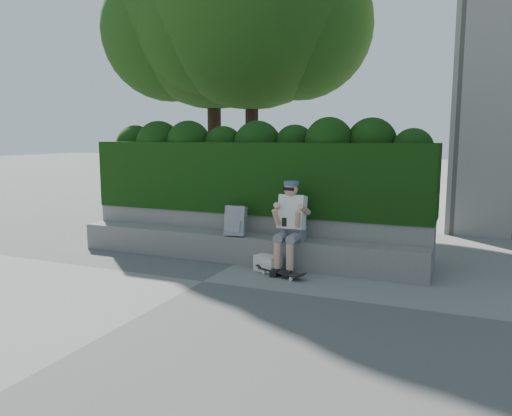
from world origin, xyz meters
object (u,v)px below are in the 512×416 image
at_px(backpack_plaid, 236,221).
at_px(backpack_ground, 268,263).
at_px(skateboard, 280,272).
at_px(person, 291,222).

bearing_deg(backpack_plaid, backpack_ground, -28.53).
distance_m(skateboard, backpack_ground, 0.35).
relative_size(person, backpack_plaid, 2.85).
bearing_deg(skateboard, backpack_plaid, 174.31).
bearing_deg(backpack_ground, skateboard, -15.00).
relative_size(person, backpack_ground, 3.73).
bearing_deg(backpack_ground, backpack_plaid, 179.67).
distance_m(person, backpack_plaid, 0.98).
xyz_separation_m(skateboard, backpack_ground, (-0.29, 0.20, 0.05)).
xyz_separation_m(backpack_plaid, backpack_ground, (0.66, -0.25, -0.57)).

